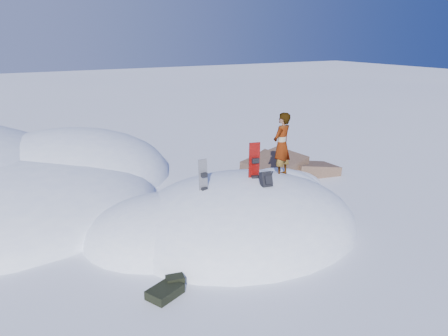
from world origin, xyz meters
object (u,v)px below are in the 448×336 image
snowboard_dark (204,184)px  person (282,145)px  snowboard_red (254,171)px  backpack (266,179)px

snowboard_dark → person: bearing=3.9°
snowboard_red → backpack: (-0.03, -0.65, -0.05)m
snowboard_dark → person: 2.89m
snowboard_dark → snowboard_red: bearing=-3.8°
snowboard_red → person: (1.20, 0.35, 0.54)m
snowboard_red → snowboard_dark: size_ratio=1.24×
backpack → person: person is taller
backpack → person: 1.70m
snowboard_dark → person: (2.80, 0.31, 0.66)m
snowboard_dark → backpack: (1.56, -0.69, 0.07)m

